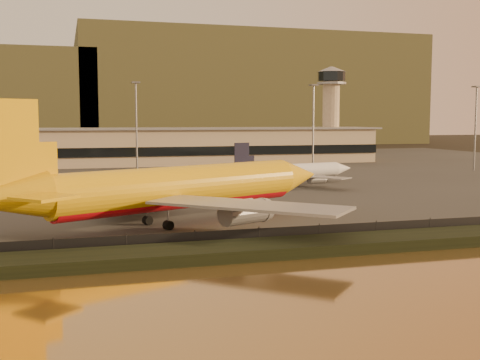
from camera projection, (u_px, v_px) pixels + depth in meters
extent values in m
plane|color=black|center=(270.00, 227.00, 87.61)|extent=(900.00, 900.00, 0.00)
cube|color=black|center=(317.00, 246.00, 71.31)|extent=(320.00, 7.00, 1.40)
cube|color=#2D2D2D|center=(165.00, 172.00, 178.34)|extent=(320.00, 220.00, 0.20)
cube|color=black|center=(304.00, 235.00, 75.07)|extent=(300.00, 0.05, 2.20)
cube|color=tan|center=(151.00, 147.00, 206.38)|extent=(160.00, 22.00, 12.00)
cube|color=black|center=(156.00, 152.00, 195.78)|extent=(160.00, 0.60, 3.00)
cube|color=gray|center=(151.00, 129.00, 205.75)|extent=(164.00, 24.00, 0.60)
cylinder|color=tan|center=(331.00, 121.00, 230.72)|extent=(6.40, 6.40, 30.00)
cylinder|color=black|center=(331.00, 77.00, 229.05)|extent=(10.40, 10.40, 3.50)
cone|color=gray|center=(332.00, 69.00, 228.77)|extent=(11.20, 11.20, 2.00)
cylinder|color=gray|center=(331.00, 83.00, 229.30)|extent=(11.20, 11.20, 0.80)
cylinder|color=slate|center=(137.00, 131.00, 159.96)|extent=(0.50, 0.50, 25.00)
cube|color=slate|center=(136.00, 82.00, 158.69)|extent=(2.20, 2.20, 0.40)
cylinder|color=slate|center=(313.00, 130.00, 171.99)|extent=(0.50, 0.50, 25.00)
cube|color=slate|center=(314.00, 85.00, 170.72)|extent=(2.20, 2.20, 0.40)
cylinder|color=slate|center=(475.00, 129.00, 180.20)|extent=(0.50, 0.50, 25.00)
cube|color=slate|center=(477.00, 87.00, 178.93)|extent=(2.20, 2.20, 0.40)
cube|color=brown|center=(234.00, 93.00, 433.94)|extent=(220.00, 160.00, 70.00)
cylinder|color=#E7AD0C|center=(182.00, 186.00, 88.60)|extent=(39.96, 22.75, 5.96)
cylinder|color=red|center=(182.00, 193.00, 88.70)|extent=(38.37, 21.07, 4.65)
cone|color=#E7AD0C|center=(297.00, 176.00, 104.72)|extent=(9.79, 8.78, 5.96)
cone|color=#E7AD0C|center=(5.00, 198.00, 71.68)|extent=(11.87, 9.74, 5.96)
cube|color=#E7AD0C|center=(13.00, 143.00, 71.77)|extent=(5.92, 3.08, 10.43)
cube|color=#E7AD0C|center=(6.00, 188.00, 77.60)|extent=(6.37, 6.31, 0.36)
cube|color=#E7AD0C|center=(44.00, 197.00, 68.66)|extent=(8.05, 8.05, 0.36)
cube|color=gray|center=(120.00, 185.00, 99.86)|extent=(9.29, 26.16, 0.36)
cylinder|color=gray|center=(148.00, 195.00, 98.99)|extent=(7.62, 5.86, 3.28)
cube|color=gray|center=(248.00, 205.00, 76.05)|extent=(24.30, 23.50, 0.36)
cylinder|color=gray|center=(244.00, 212.00, 80.99)|extent=(7.62, 5.86, 3.28)
cylinder|color=black|center=(260.00, 209.00, 99.41)|extent=(1.63, 1.50, 1.31)
cylinder|color=slate|center=(260.00, 205.00, 99.34)|extent=(0.23, 0.23, 2.68)
cylinder|color=black|center=(168.00, 225.00, 84.28)|extent=(1.63, 1.50, 1.31)
cylinder|color=slate|center=(168.00, 220.00, 84.21)|extent=(0.23, 0.23, 2.68)
cylinder|color=black|center=(148.00, 220.00, 88.30)|extent=(1.63, 1.50, 1.31)
cylinder|color=slate|center=(148.00, 216.00, 88.23)|extent=(0.23, 0.23, 2.68)
cylinder|color=white|center=(295.00, 171.00, 143.42)|extent=(24.64, 9.14, 3.41)
cylinder|color=gray|center=(295.00, 173.00, 143.48)|extent=(23.80, 8.25, 2.66)
cone|color=white|center=(343.00, 168.00, 150.71)|extent=(5.44, 4.44, 3.41)
cone|color=white|center=(239.00, 173.00, 135.76)|extent=(6.77, 4.77, 3.41)
cube|color=black|center=(242.00, 156.00, 135.73)|extent=(3.71, 1.16, 5.96)
cube|color=white|center=(237.00, 170.00, 139.35)|extent=(3.64, 3.48, 0.20)
cube|color=white|center=(252.00, 172.00, 133.48)|extent=(4.60, 4.54, 0.20)
cube|color=gray|center=(271.00, 171.00, 151.21)|extent=(6.92, 15.86, 0.20)
cylinder|color=gray|center=(282.00, 175.00, 150.17)|extent=(4.42, 2.79, 1.87)
cube|color=gray|center=(316.00, 177.00, 135.07)|extent=(12.83, 15.23, 0.20)
cylinder|color=gray|center=(316.00, 180.00, 137.99)|extent=(4.42, 2.79, 1.87)
cylinder|color=black|center=(326.00, 181.00, 148.37)|extent=(0.87, 0.76, 0.75)
cylinder|color=slate|center=(326.00, 179.00, 148.33)|extent=(0.18, 0.18, 1.53)
cylinder|color=black|center=(289.00, 184.00, 141.11)|extent=(0.87, 0.76, 0.75)
cylinder|color=slate|center=(289.00, 182.00, 141.07)|extent=(0.18, 0.18, 1.53)
cylinder|color=black|center=(282.00, 183.00, 143.76)|extent=(0.87, 0.76, 0.75)
cylinder|color=slate|center=(282.00, 181.00, 143.72)|extent=(0.18, 0.18, 1.53)
cube|color=#E7AD0C|center=(228.00, 193.00, 118.48)|extent=(4.53, 3.17, 1.87)
cube|color=white|center=(132.00, 191.00, 121.02)|extent=(4.63, 2.32, 2.03)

